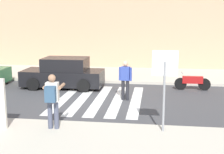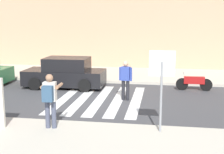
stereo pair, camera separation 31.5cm
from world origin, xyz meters
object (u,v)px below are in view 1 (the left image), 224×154
(stop_sign, at_px, (165,73))
(pedestrian_crossing, at_px, (125,78))
(photographer_with_backpack, at_px, (52,97))
(parked_car_black, at_px, (64,74))
(motorcycle, at_px, (192,82))

(stop_sign, height_order, pedestrian_crossing, stop_sign)
(photographer_with_backpack, bearing_deg, parked_car_black, 103.45)
(stop_sign, distance_m, pedestrian_crossing, 4.39)
(pedestrian_crossing, distance_m, motorcycle, 3.95)
(photographer_with_backpack, height_order, parked_car_black, photographer_with_backpack)
(stop_sign, distance_m, motorcycle, 6.71)
(pedestrian_crossing, distance_m, parked_car_black, 3.94)
(stop_sign, bearing_deg, pedestrian_crossing, 111.07)
(stop_sign, xyz_separation_m, parked_car_black, (-4.90, 6.03, -1.22))
(stop_sign, relative_size, pedestrian_crossing, 1.44)
(pedestrian_crossing, bearing_deg, stop_sign, -68.93)
(photographer_with_backpack, xyz_separation_m, motorcycle, (4.99, 6.59, -0.75))
(stop_sign, relative_size, motorcycle, 1.41)
(parked_car_black, height_order, motorcycle, parked_car_black)
(stop_sign, relative_size, photographer_with_backpack, 1.44)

